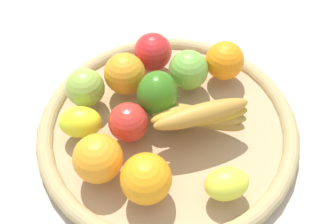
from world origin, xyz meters
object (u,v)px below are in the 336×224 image
object	(u,v)px
apple_2	(127,120)
apple_3	(188,70)
orange_1	(125,74)
apple_1	(85,88)
orange_0	(225,61)
lemon_0	(80,122)
lemon_1	(227,184)
orange_2	(98,158)
orange_3	(146,179)
banana_bunch	(200,116)
apple_0	(153,52)
bell_pepper	(157,94)

from	to	relation	value
apple_2	apple_3	bearing A→B (deg)	-158.92
orange_1	apple_1	world-z (taller)	orange_1
apple_2	orange_0	xyz separation A→B (m)	(-0.22, -0.05, 0.00)
apple_3	apple_1	distance (m)	0.19
lemon_0	orange_1	world-z (taller)	orange_1
orange_1	lemon_1	size ratio (longest dim) A/B	1.13
orange_1	apple_3	distance (m)	0.12
orange_2	lemon_1	xyz separation A→B (m)	(-0.15, 0.12, -0.01)
apple_1	orange_3	bearing A→B (deg)	95.68
orange_0	lemon_1	size ratio (longest dim) A/B	1.09
lemon_0	orange_2	bearing A→B (deg)	90.96
orange_3	orange_0	xyz separation A→B (m)	(-0.24, -0.16, -0.00)
apple_2	orange_1	xyz separation A→B (m)	(-0.04, -0.10, 0.00)
banana_bunch	apple_0	world-z (taller)	banana_bunch
lemon_0	lemon_1	xyz separation A→B (m)	(-0.16, 0.20, -0.00)
orange_3	apple_3	world-z (taller)	orange_3
apple_0	orange_0	distance (m)	0.14
apple_0	orange_1	size ratio (longest dim) A/B	0.96
apple_2	orange_2	world-z (taller)	orange_2
apple_3	orange_2	bearing A→B (deg)	26.66
orange_0	lemon_1	xyz separation A→B (m)	(0.13, 0.22, -0.01)
orange_3	orange_0	world-z (taller)	orange_3
banana_bunch	orange_0	world-z (taller)	banana_bunch
bell_pepper	orange_2	bearing A→B (deg)	-21.67
orange_2	orange_0	world-z (taller)	orange_2
apple_0	orange_1	world-z (taller)	orange_1
apple_3	bell_pepper	xyz separation A→B (m)	(0.08, 0.03, 0.01)
lemon_1	bell_pepper	bearing A→B (deg)	-83.39
orange_2	lemon_1	size ratio (longest dim) A/B	1.13
orange_1	lemon_1	world-z (taller)	orange_1
lemon_0	bell_pepper	xyz separation A→B (m)	(-0.13, 0.02, 0.02)
banana_bunch	lemon_1	size ratio (longest dim) A/B	2.44
apple_1	apple_0	bearing A→B (deg)	-167.99
orange_3	orange_1	xyz separation A→B (m)	(-0.05, -0.21, 0.00)
apple_2	apple_0	size ratio (longest dim) A/B	0.91
apple_1	bell_pepper	size ratio (longest dim) A/B	0.79
apple_3	orange_0	world-z (taller)	same
apple_1	banana_bunch	bearing A→B (deg)	134.90
orange_3	apple_2	bearing A→B (deg)	-98.84
orange_3	orange_1	size ratio (longest dim) A/B	1.00
lemon_1	apple_0	bearing A→B (deg)	-93.96
orange_3	apple_0	bearing A→B (deg)	-117.07
orange_3	apple_3	xyz separation A→B (m)	(-0.16, -0.17, -0.00)
orange_2	apple_1	xyz separation A→B (m)	(-0.03, -0.15, -0.00)
apple_0	lemon_1	size ratio (longest dim) A/B	1.09
orange_3	lemon_1	xyz separation A→B (m)	(-0.10, 0.05, -0.01)
apple_2	orange_2	distance (m)	0.09
bell_pepper	lemon_0	bearing A→B (deg)	-56.67
apple_3	apple_2	bearing A→B (deg)	21.08
apple_0	apple_2	bearing A→B (deg)	50.57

